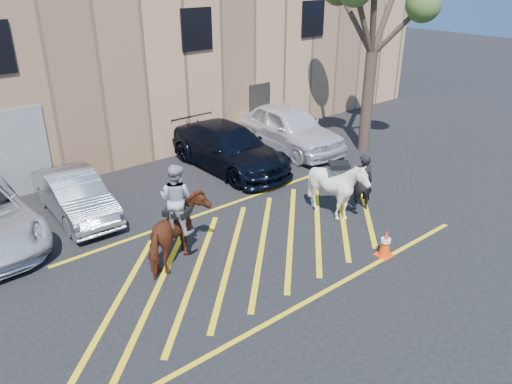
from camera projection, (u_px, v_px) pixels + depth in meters
ground at (255, 240)px, 13.41m from camera, size 90.00×90.00×0.00m
car_silver_sedan at (75, 195)px, 14.46m from camera, size 1.53×4.00×1.30m
car_blue_suv at (229, 147)px, 17.86m from camera, size 2.20×5.36×1.55m
car_white_suv at (289, 127)px, 19.74m from camera, size 2.38×5.23×1.74m
handler at (362, 182)px, 14.79m from camera, size 0.77×0.70×1.76m
warehouse at (67, 48)px, 20.28m from camera, size 32.42×10.20×7.30m
hatching_zone at (262, 244)px, 13.20m from camera, size 12.60×5.12×0.01m
mounted_bay at (178, 225)px, 11.95m from camera, size 2.18×1.77×2.63m
saddled_white at (337, 188)px, 14.27m from camera, size 2.18×2.21×1.83m
traffic_cone at (386, 243)px, 12.56m from camera, size 0.38×0.38×0.73m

